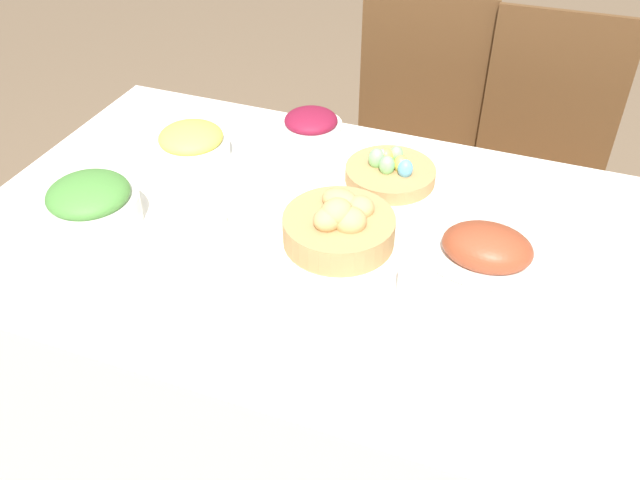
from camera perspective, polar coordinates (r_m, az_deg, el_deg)
name	(u,v)px	position (r m, az deg, el deg)	size (l,w,h in m)	color
ground_plane	(324,438)	(2.04, 0.37, -16.32)	(12.00, 12.00, 0.00)	brown
dining_table	(325,350)	(1.74, 0.42, -9.21)	(1.60, 0.97, 0.75)	silver
chair_far_right	(538,166)	(2.27, 17.90, 5.93)	(0.43, 0.43, 0.97)	brown
chair_far_center	(413,143)	(2.30, 7.86, 8.09)	(0.46, 0.46, 0.97)	brown
bread_basket	(340,225)	(1.44, 1.68, 1.28)	(0.24, 0.24, 0.12)	#AD8451
egg_basket	(390,171)	(1.66, 5.92, 5.77)	(0.22, 0.22, 0.08)	#AD8451
ham_platter	(487,249)	(1.44, 13.87, -0.76)	(0.29, 0.20, 0.09)	white
beet_salad_bowl	(311,128)	(1.80, -0.76, 9.45)	(0.16, 0.16, 0.09)	white
green_salad_bowl	(91,204)	(1.57, -18.75, 2.91)	(0.21, 0.21, 0.11)	white
pineapple_bowl	(192,143)	(1.76, -10.76, 7.99)	(0.19, 0.19, 0.09)	silver
dinner_plate	(271,321)	(1.28, -4.17, -6.84)	(0.26, 0.26, 0.01)	white
fork	(197,302)	(1.34, -10.33, -5.14)	(0.02, 0.16, 0.00)	silver
knife	(350,344)	(1.24, 2.54, -8.76)	(0.02, 0.16, 0.00)	silver
spoon	(366,349)	(1.24, 3.87, -9.11)	(0.02, 0.16, 0.00)	silver
drinking_cup	(415,282)	(1.32, 7.99, -3.51)	(0.07, 0.07, 0.08)	silver
butter_dish	(191,222)	(1.52, -10.77, 1.51)	(0.13, 0.08, 0.03)	white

